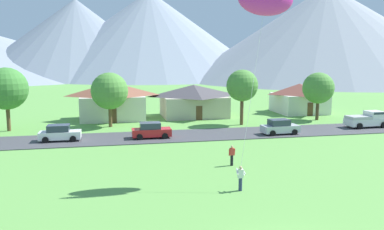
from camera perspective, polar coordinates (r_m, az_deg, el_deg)
The scene contains 17 objects.
road_strip at distance 43.93m, azimuth -1.34°, elevation -3.01°, with size 160.00×6.73×0.08m, color #424247.
mountain_east_ridge at distance 173.12m, azimuth -6.17°, elevation 11.59°, with size 102.81×102.81×36.32m, color gray.
mountain_central_ridge at distance 174.54m, azimuth -16.42°, elevation 10.63°, with size 86.67×86.67×32.44m, color gray.
mountain_far_west_ridge at distance 158.11m, azimuth 18.90°, elevation 11.20°, with size 108.54×108.54×34.77m, color #8E939E.
house_leftmost at distance 56.18m, azimuth -11.47°, elevation 2.11°, with size 9.43×7.05×5.23m.
house_left_center at distance 57.97m, azimuth 0.24°, elevation 2.19°, with size 9.91×7.95×4.68m.
house_right_center at distance 64.03m, azimuth 15.31°, elevation 2.45°, with size 7.61×7.82×4.59m.
tree_near_left at distance 51.11m, azimuth -25.39°, elevation 3.47°, with size 4.99×4.99×7.56m.
tree_left_of_center at distance 50.07m, azimuth -11.91°, elevation 3.42°, with size 4.62×4.62×6.85m.
tree_center at distance 57.12m, azimuth 17.89°, elevation 3.74°, with size 4.33×4.33×6.65m.
tree_right_of_center at distance 50.85m, azimuth 7.31°, elevation 4.24°, with size 4.08×4.08×7.16m.
parked_car_red_west_end at distance 42.69m, azimuth -5.96°, elevation -2.27°, with size 4.21×2.11×1.68m.
parked_car_silver_mid_west at distance 45.64m, azimuth 12.64°, elevation -1.73°, with size 4.28×2.24×1.68m.
parked_car_white_mid_east at distance 43.28m, azimuth -18.68°, elevation -2.53°, with size 4.21×2.10×1.68m.
pickup_truck_white_west_side at distance 53.45m, azimuth 24.14°, elevation -0.58°, with size 5.27×2.46×1.99m.
watcher_person at distance 32.21m, azimuth 5.82°, elevation -5.82°, with size 0.56×0.24×1.68m.
soccer_ball at distance 29.66m, azimuth 7.43°, elevation -8.64°, with size 0.24×0.24×0.24m, color white.
Camera 1 is at (-7.87, -14.74, 8.85)m, focal length 36.68 mm.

